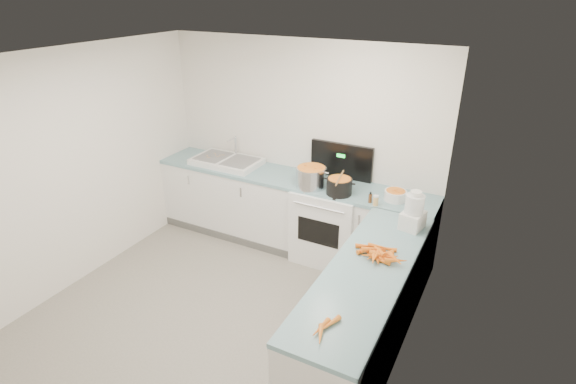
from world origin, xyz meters
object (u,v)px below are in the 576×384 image
at_px(mixing_bowl, 395,195).
at_px(extract_bottle, 370,198).
at_px(spice_jar, 376,201).
at_px(steel_pot, 311,178).
at_px(food_processor, 414,213).
at_px(stove, 330,222).
at_px(black_pot, 339,187).
at_px(sink, 227,161).

relative_size(mixing_bowl, extract_bottle, 2.45).
bearing_deg(spice_jar, steel_pot, 171.59).
distance_m(mixing_bowl, spice_jar, 0.26).
xyz_separation_m(extract_bottle, food_processor, (0.52, -0.34, 0.12)).
height_order(extract_bottle, food_processor, food_processor).
bearing_deg(stove, mixing_bowl, -1.86).
distance_m(steel_pot, mixing_bowl, 0.95).
distance_m(extract_bottle, spice_jar, 0.08).
bearing_deg(mixing_bowl, extract_bottle, -139.80).
distance_m(steel_pot, food_processor, 1.32).
relative_size(black_pot, mixing_bowl, 1.20).
bearing_deg(black_pot, steel_pot, 174.62).
bearing_deg(mixing_bowl, black_pot, -167.26).
height_order(stove, mixing_bowl, stove).
xyz_separation_m(black_pot, mixing_bowl, (0.59, 0.13, -0.03)).
distance_m(steel_pot, spice_jar, 0.81).
bearing_deg(black_pot, mixing_bowl, 12.74).
bearing_deg(food_processor, extract_bottle, 146.97).
xyz_separation_m(steel_pot, mixing_bowl, (0.94, 0.10, -0.05)).
bearing_deg(black_pot, stove, 135.03).
bearing_deg(spice_jar, mixing_bowl, 56.03).
relative_size(spice_jar, food_processor, 0.25).
relative_size(black_pot, spice_jar, 2.95).
bearing_deg(food_processor, stove, 152.50).
bearing_deg(food_processor, sink, 167.33).
xyz_separation_m(mixing_bowl, extract_bottle, (-0.22, -0.18, -0.01)).
bearing_deg(food_processor, black_pot, 156.43).
height_order(stove, steel_pot, stove).
relative_size(sink, black_pot, 3.07).
xyz_separation_m(sink, steel_pot, (1.25, -0.14, 0.07)).
bearing_deg(extract_bottle, black_pot, 172.29).
relative_size(stove, spice_jar, 14.31).
height_order(sink, mixing_bowl, sink).
bearing_deg(food_processor, mixing_bowl, 120.30).
bearing_deg(mixing_bowl, food_processor, -59.70).
distance_m(stove, mixing_bowl, 0.91).
bearing_deg(sink, food_processor, -12.67).
height_order(black_pot, mixing_bowl, black_pot).
bearing_deg(mixing_bowl, sink, 178.96).
bearing_deg(extract_bottle, mixing_bowl, 40.20).
distance_m(stove, sink, 1.54).
xyz_separation_m(black_pot, food_processor, (0.89, -0.39, 0.08)).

